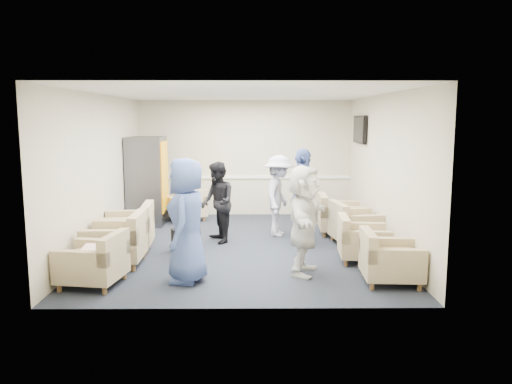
{
  "coord_description": "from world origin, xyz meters",
  "views": [
    {
      "loc": [
        0.16,
        -8.76,
        2.27
      ],
      "look_at": [
        0.24,
        0.2,
        0.95
      ],
      "focal_mm": 35.0,
      "sensor_mm": 36.0,
      "label": 1
    }
  ],
  "objects_px": {
    "armchair_left_far": "(131,230)",
    "person_back_right": "(279,196)",
    "armchair_right_far": "(337,217)",
    "armchair_left_near": "(96,263)",
    "person_front_left": "(187,221)",
    "armchair_right_midfar": "(353,227)",
    "vending_machine": "(147,181)",
    "armchair_right_midnear": "(360,242)",
    "person_mid_left": "(188,210)",
    "person_back_left": "(217,202)",
    "armchair_left_mid": "(119,243)",
    "person_mid_right": "(302,197)",
    "armchair_right_near": "(387,261)",
    "armchair_corner": "(186,207)",
    "person_front_right": "(304,220)"
  },
  "relations": [
    {
      "from": "armchair_corner",
      "to": "person_back_right",
      "type": "bearing_deg",
      "value": 111.21
    },
    {
      "from": "armchair_left_far",
      "to": "armchair_right_far",
      "type": "relative_size",
      "value": 1.06
    },
    {
      "from": "armchair_right_near",
      "to": "person_back_right",
      "type": "bearing_deg",
      "value": 28.39
    },
    {
      "from": "armchair_right_midfar",
      "to": "vending_machine",
      "type": "distance_m",
      "value": 4.53
    },
    {
      "from": "armchair_left_near",
      "to": "armchair_right_midfar",
      "type": "xyz_separation_m",
      "value": [
        3.98,
        2.24,
        0.02
      ]
    },
    {
      "from": "armchair_right_near",
      "to": "armchair_right_midfar",
      "type": "height_order",
      "value": "armchair_right_midfar"
    },
    {
      "from": "armchair_corner",
      "to": "armchair_left_far",
      "type": "bearing_deg",
      "value": 42.56
    },
    {
      "from": "vending_machine",
      "to": "person_back_left",
      "type": "bearing_deg",
      "value": -45.65
    },
    {
      "from": "person_mid_left",
      "to": "person_front_right",
      "type": "relative_size",
      "value": 0.99
    },
    {
      "from": "armchair_left_near",
      "to": "person_mid_left",
      "type": "relative_size",
      "value": 0.56
    },
    {
      "from": "vending_machine",
      "to": "person_front_left",
      "type": "relative_size",
      "value": 1.08
    },
    {
      "from": "armchair_right_far",
      "to": "armchair_left_near",
      "type": "bearing_deg",
      "value": 132.42
    },
    {
      "from": "armchair_corner",
      "to": "person_back_left",
      "type": "distance_m",
      "value": 2.21
    },
    {
      "from": "armchair_left_near",
      "to": "armchair_right_midnear",
      "type": "height_order",
      "value": "armchair_left_near"
    },
    {
      "from": "person_front_left",
      "to": "person_back_left",
      "type": "height_order",
      "value": "person_front_left"
    },
    {
      "from": "person_mid_left",
      "to": "person_mid_right",
      "type": "distance_m",
      "value": 2.13
    },
    {
      "from": "armchair_left_far",
      "to": "person_mid_right",
      "type": "height_order",
      "value": "person_mid_right"
    },
    {
      "from": "vending_machine",
      "to": "person_mid_left",
      "type": "relative_size",
      "value": 1.18
    },
    {
      "from": "armchair_left_mid",
      "to": "person_mid_left",
      "type": "relative_size",
      "value": 0.55
    },
    {
      "from": "armchair_left_far",
      "to": "armchair_right_midfar",
      "type": "distance_m",
      "value": 3.98
    },
    {
      "from": "person_back_left",
      "to": "armchair_right_near",
      "type": "bearing_deg",
      "value": 28.07
    },
    {
      "from": "armchair_right_midfar",
      "to": "armchair_corner",
      "type": "xyz_separation_m",
      "value": [
        -3.32,
        2.16,
        -0.03
      ]
    },
    {
      "from": "armchair_left_mid",
      "to": "armchair_left_far",
      "type": "bearing_deg",
      "value": -178.46
    },
    {
      "from": "armchair_right_far",
      "to": "person_back_right",
      "type": "xyz_separation_m",
      "value": [
        -1.18,
        -0.15,
        0.46
      ]
    },
    {
      "from": "armchair_right_far",
      "to": "person_back_left",
      "type": "relative_size",
      "value": 0.59
    },
    {
      "from": "armchair_left_far",
      "to": "armchair_left_mid",
      "type": "bearing_deg",
      "value": -2.59
    },
    {
      "from": "person_mid_left",
      "to": "armchair_right_near",
      "type": "bearing_deg",
      "value": 58.39
    },
    {
      "from": "armchair_right_near",
      "to": "person_back_left",
      "type": "height_order",
      "value": "person_back_left"
    },
    {
      "from": "armchair_right_midnear",
      "to": "person_mid_left",
      "type": "height_order",
      "value": "person_mid_left"
    },
    {
      "from": "armchair_left_far",
      "to": "vending_machine",
      "type": "height_order",
      "value": "vending_machine"
    },
    {
      "from": "armchair_left_far",
      "to": "person_back_right",
      "type": "xyz_separation_m",
      "value": [
        2.65,
        1.01,
        0.45
      ]
    },
    {
      "from": "armchair_left_near",
      "to": "armchair_left_far",
      "type": "xyz_separation_m",
      "value": [
        0.01,
        1.94,
        0.03
      ]
    },
    {
      "from": "armchair_left_far",
      "to": "person_front_left",
      "type": "xyz_separation_m",
      "value": [
        1.22,
        -1.76,
        0.53
      ]
    },
    {
      "from": "armchair_right_near",
      "to": "vending_machine",
      "type": "xyz_separation_m",
      "value": [
        -4.14,
        3.99,
        0.64
      ]
    },
    {
      "from": "person_mid_left",
      "to": "person_back_left",
      "type": "bearing_deg",
      "value": 151.48
    },
    {
      "from": "armchair_right_far",
      "to": "vending_machine",
      "type": "distance_m",
      "value": 4.12
    },
    {
      "from": "armchair_right_far",
      "to": "armchair_corner",
      "type": "distance_m",
      "value": 3.43
    },
    {
      "from": "armchair_left_near",
      "to": "armchair_right_near",
      "type": "height_order",
      "value": "armchair_left_near"
    },
    {
      "from": "vending_machine",
      "to": "person_mid_right",
      "type": "bearing_deg",
      "value": -30.37
    },
    {
      "from": "armchair_left_far",
      "to": "person_front_left",
      "type": "relative_size",
      "value": 0.53
    },
    {
      "from": "person_mid_left",
      "to": "armchair_left_far",
      "type": "bearing_deg",
      "value": -127.66
    },
    {
      "from": "armchair_left_mid",
      "to": "armchair_right_midfar",
      "type": "height_order",
      "value": "armchair_left_mid"
    },
    {
      "from": "armchair_right_far",
      "to": "person_back_right",
      "type": "height_order",
      "value": "person_back_right"
    },
    {
      "from": "armchair_left_far",
      "to": "armchair_corner",
      "type": "relative_size",
      "value": 0.89
    },
    {
      "from": "armchair_left_mid",
      "to": "armchair_corner",
      "type": "xyz_separation_m",
      "value": [
        0.61,
        3.41,
        -0.05
      ]
    },
    {
      "from": "armchair_right_midfar",
      "to": "person_back_right",
      "type": "relative_size",
      "value": 0.59
    },
    {
      "from": "armchair_left_mid",
      "to": "armchair_left_far",
      "type": "relative_size",
      "value": 0.95
    },
    {
      "from": "armchair_right_midfar",
      "to": "person_front_left",
      "type": "height_order",
      "value": "person_front_left"
    },
    {
      "from": "vending_machine",
      "to": "person_mid_right",
      "type": "relative_size",
      "value": 1.08
    },
    {
      "from": "person_mid_left",
      "to": "person_front_right",
      "type": "distance_m",
      "value": 1.97
    }
  ]
}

